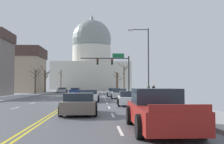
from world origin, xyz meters
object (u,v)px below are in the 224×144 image
(sedan_near_02, at_px, (89,96))
(sedan_near_04, at_px, (79,104))
(pickup_truck_near_05, at_px, (159,111))
(sedan_near_01, at_px, (119,94))
(pedestrian_01, at_px, (154,91))
(pedestrian_00, at_px, (149,90))
(sedan_near_03, at_px, (129,98))
(street_lamp_right, at_px, (146,57))
(bicycle_parked, at_px, (166,99))
(sedan_oncoming_01, at_px, (62,90))
(sedan_near_00, at_px, (114,92))
(sedan_oncoming_00, at_px, (75,91))
(signal_gantry, at_px, (115,65))

(sedan_near_02, bearing_deg, sedan_near_04, -90.88)
(sedan_near_02, xyz_separation_m, pickup_truck_near_05, (3.27, -18.06, 0.13))
(sedan_near_01, bearing_deg, pedestrian_01, -65.55)
(pedestrian_00, bearing_deg, sedan_near_03, -108.61)
(street_lamp_right, xyz_separation_m, sedan_near_01, (-2.54, 4.97, -4.23))
(sedan_near_01, distance_m, bicycle_parked, 11.70)
(sedan_near_03, bearing_deg, street_lamp_right, 68.95)
(pickup_truck_near_05, distance_m, sedan_oncoming_01, 52.26)
(sedan_near_00, xyz_separation_m, pedestrian_00, (4.01, -6.51, 0.45))
(sedan_oncoming_00, distance_m, bicycle_parked, 30.02)
(sedan_near_04, relative_size, sedan_oncoming_00, 0.92)
(street_lamp_right, bearing_deg, sedan_near_04, -115.01)
(signal_gantry, relative_size, sedan_near_03, 1.79)
(street_lamp_right, xyz_separation_m, pedestrian_00, (1.10, 4.22, -3.76))
(sedan_near_04, height_order, pickup_truck_near_05, pickup_truck_near_05)
(signal_gantry, distance_m, pedestrian_00, 11.16)
(sedan_near_00, bearing_deg, pickup_truck_near_05, -89.91)
(sedan_near_01, bearing_deg, pedestrian_00, -11.57)
(sedan_near_01, bearing_deg, sedan_near_03, -90.22)
(sedan_oncoming_01, bearing_deg, street_lamp_right, -67.37)
(street_lamp_right, height_order, sedan_near_00, street_lamp_right)
(street_lamp_right, xyz_separation_m, sedan_near_04, (-6.32, -13.55, -4.23))
(pedestrian_00, bearing_deg, pickup_truck_near_05, -99.56)
(signal_gantry, bearing_deg, pedestrian_00, -69.84)
(sedan_near_01, height_order, sedan_oncoming_01, sedan_near_01)
(street_lamp_right, xyz_separation_m, sedan_oncoming_00, (-9.57, 21.93, -4.25))
(signal_gantry, xyz_separation_m, street_lamp_right, (2.51, -14.06, -0.07))
(sedan_near_04, distance_m, pedestrian_00, 19.27)
(street_lamp_right, distance_m, sedan_oncoming_01, 34.83)
(signal_gantry, bearing_deg, pedestrian_01, -79.18)
(pickup_truck_near_05, height_order, sedan_oncoming_00, pickup_truck_near_05)
(sedan_near_01, relative_size, bicycle_parked, 2.64)
(sedan_near_01, height_order, sedan_oncoming_00, sedan_near_01)
(street_lamp_right, xyz_separation_m, sedan_oncoming_01, (-13.30, 31.90, -4.26))
(sedan_near_02, distance_m, pickup_truck_near_05, 18.35)
(sedan_near_02, height_order, sedan_near_03, sedan_near_02)
(sedan_near_01, height_order, pedestrian_01, pedestrian_01)
(sedan_near_00, height_order, bicycle_parked, sedan_near_00)
(street_lamp_right, relative_size, sedan_near_01, 1.68)
(street_lamp_right, distance_m, pedestrian_00, 5.76)
(sedan_near_03, xyz_separation_m, pedestrian_00, (3.68, 10.95, 0.48))
(sedan_near_01, bearing_deg, pickup_truck_near_05, -90.76)
(pedestrian_00, distance_m, bicycle_parked, 10.53)
(street_lamp_right, xyz_separation_m, pickup_truck_near_05, (-2.86, -19.30, -4.11))
(sedan_near_02, relative_size, pickup_truck_near_05, 0.86)
(street_lamp_right, relative_size, pickup_truck_near_05, 1.42)
(sedan_near_01, relative_size, sedan_oncoming_01, 1.04)
(sedan_oncoming_00, bearing_deg, sedan_near_04, -84.78)
(bicycle_parked, bearing_deg, pedestrian_01, 92.22)
(pedestrian_01, bearing_deg, sedan_oncoming_01, 112.32)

